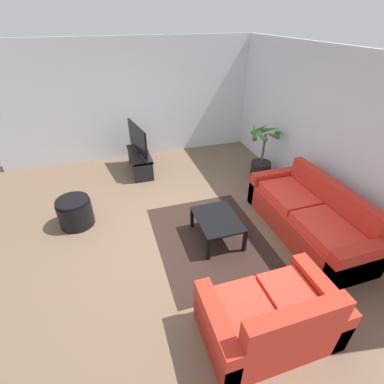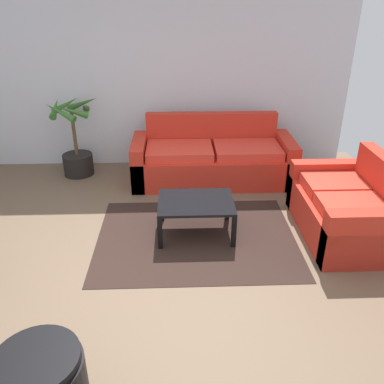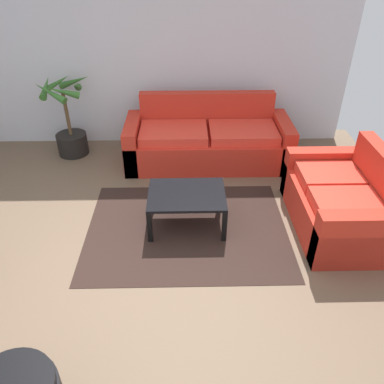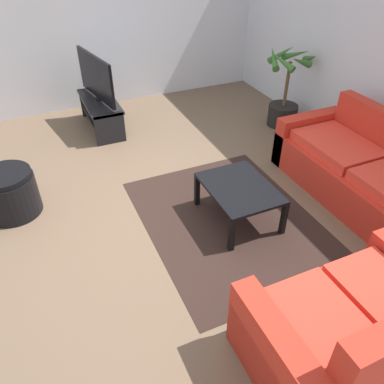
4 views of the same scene
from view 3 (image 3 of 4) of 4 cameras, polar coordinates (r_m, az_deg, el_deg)
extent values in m
plane|color=brown|center=(3.77, -10.00, -12.58)|extent=(6.60, 6.60, 0.00)
cube|color=silver|center=(5.75, -7.46, 20.03)|extent=(6.00, 0.06, 2.70)
cube|color=red|center=(5.43, 2.37, 6.53)|extent=(2.27, 0.90, 0.42)
cube|color=red|center=(5.58, 2.26, 12.39)|extent=(1.91, 0.16, 0.48)
cube|color=red|center=(5.42, -8.78, 7.29)|extent=(0.18, 0.90, 0.62)
cube|color=red|center=(5.55, 13.31, 7.38)|extent=(0.18, 0.90, 0.62)
cube|color=red|center=(5.26, -2.79, 8.84)|extent=(0.91, 0.66, 0.12)
cube|color=red|center=(5.32, 7.67, 8.87)|extent=(0.91, 0.66, 0.12)
cube|color=red|center=(4.48, 20.87, -2.47)|extent=(0.90, 1.44, 0.42)
cube|color=red|center=(4.40, 26.51, 2.41)|extent=(0.16, 1.08, 0.48)
cube|color=red|center=(3.97, 24.04, -6.65)|extent=(0.90, 0.18, 0.62)
cube|color=red|center=(4.92, 18.79, 2.80)|extent=(0.90, 0.18, 0.62)
cube|color=red|center=(4.11, 22.15, -1.66)|extent=(0.66, 0.50, 0.12)
cube|color=red|center=(4.53, 19.88, 2.29)|extent=(0.66, 0.50, 0.12)
cube|color=black|center=(4.10, -0.81, -0.39)|extent=(0.83, 0.64, 0.03)
cube|color=black|center=(4.00, -6.38, -5.24)|extent=(0.05, 0.05, 0.38)
cube|color=black|center=(4.01, 4.89, -5.10)|extent=(0.05, 0.05, 0.38)
cube|color=black|center=(4.47, -5.84, -0.50)|extent=(0.05, 0.05, 0.38)
cube|color=black|center=(4.48, 4.20, -0.38)|extent=(0.05, 0.05, 0.38)
cube|color=black|center=(4.25, -0.75, -5.49)|extent=(2.20, 1.70, 0.01)
cylinder|color=black|center=(5.95, -17.46, 6.92)|extent=(0.44, 0.44, 0.31)
cylinder|color=brown|center=(5.76, -18.28, 11.17)|extent=(0.05, 0.05, 0.65)
cone|color=#346A29|center=(5.60, -17.00, 14.90)|extent=(0.14, 0.40, 0.23)
cone|color=#346A29|center=(5.83, -17.21, 15.58)|extent=(0.54, 0.32, 0.29)
cone|color=#346A29|center=(5.82, -19.65, 15.12)|extent=(0.40, 0.32, 0.24)
cone|color=#346A29|center=(5.70, -21.10, 14.43)|extent=(0.12, 0.44, 0.25)
cone|color=#346A29|center=(5.47, -20.53, 13.80)|extent=(0.48, 0.28, 0.27)
cone|color=#346A29|center=(5.44, -18.77, 14.03)|extent=(0.43, 0.24, 0.24)
camera|label=1|loc=(3.76, 64.98, 23.06)|focal=26.27mm
camera|label=2|loc=(0.61, -153.50, -52.34)|focal=37.89mm
camera|label=4|loc=(3.14, 60.24, 16.78)|focal=35.39mm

